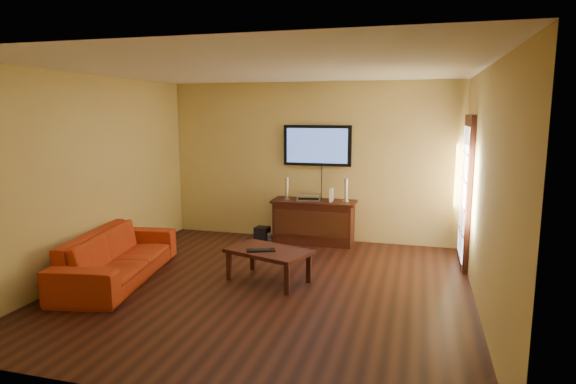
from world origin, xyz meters
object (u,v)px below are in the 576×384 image
at_px(sofa, 118,248).
at_px(av_receiver, 309,197).
at_px(television, 317,146).
at_px(speaker_right, 346,191).
at_px(coffee_table, 268,254).
at_px(bottle, 269,239).
at_px(speaker_left, 287,189).
at_px(game_console, 331,195).
at_px(media_console, 314,221).
at_px(subwoofer, 262,233).
at_px(keyboard, 261,250).

bearing_deg(sofa, av_receiver, -49.01).
bearing_deg(television, speaker_right, -18.89).
relative_size(television, speaker_right, 3.05).
xyz_separation_m(coffee_table, bottle, (-0.53, 1.69, -0.28)).
bearing_deg(television, av_receiver, -114.01).
distance_m(speaker_left, game_console, 0.77).
relative_size(media_console, speaker_right, 3.68).
bearing_deg(television, sofa, -128.20).
bearing_deg(subwoofer, av_receiver, 10.30).
height_order(coffee_table, bottle, coffee_table).
xyz_separation_m(media_console, speaker_right, (0.53, 0.04, 0.54)).
height_order(media_console, coffee_table, media_console).
bearing_deg(subwoofer, television, 22.49).
bearing_deg(television, game_console, -38.94).
relative_size(coffee_table, game_console, 5.25).
bearing_deg(keyboard, subwoofer, 108.03).
distance_m(av_receiver, game_console, 0.40).
distance_m(media_console, speaker_left, 0.71).
distance_m(media_console, coffee_table, 2.01).
height_order(television, speaker_left, television).
height_order(subwoofer, keyboard, keyboard).
height_order(media_console, av_receiver, av_receiver).
relative_size(speaker_left, av_receiver, 0.95).
bearing_deg(game_console, speaker_left, -179.97).
bearing_deg(television, subwoofer, -162.96).
relative_size(coffee_table, sofa, 0.54).
distance_m(speaker_left, av_receiver, 0.40).
height_order(media_console, speaker_right, speaker_right).
height_order(speaker_left, game_console, speaker_left).
bearing_deg(av_receiver, subwoofer, 174.23).
relative_size(game_console, bottle, 1.08).
bearing_deg(speaker_right, keyboard, -109.74).
distance_m(media_console, television, 1.29).
xyz_separation_m(coffee_table, sofa, (-1.95, -0.44, 0.05)).
distance_m(television, game_console, 0.88).
xyz_separation_m(media_console, game_console, (0.30, -0.02, 0.48)).
bearing_deg(sofa, media_console, -50.48).
bearing_deg(bottle, media_console, 24.52).
distance_m(sofa, keyboard, 1.91).
bearing_deg(game_console, bottle, -163.22).
bearing_deg(av_receiver, bottle, -161.57).
height_order(television, game_console, television).
bearing_deg(speaker_left, subwoofer, -175.51).
distance_m(speaker_left, keyboard, 2.14).
height_order(media_console, sofa, sofa).
relative_size(speaker_right, game_console, 1.68).
bearing_deg(keyboard, speaker_left, 96.31).
distance_m(speaker_right, av_receiver, 0.64).
bearing_deg(speaker_left, bottle, -127.03).
height_order(television, subwoofer, television).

